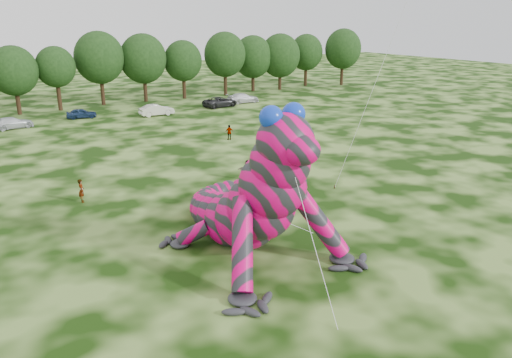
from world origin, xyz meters
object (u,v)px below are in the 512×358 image
Objects in this scene: tree_15 at (280,62)px; tree_16 at (306,60)px; car_3 at (12,123)px; car_7 at (243,98)px; tree_17 at (343,57)px; spectator_3 at (229,132)px; inflatable_gecko at (233,171)px; tree_9 at (57,79)px; tree_11 at (144,68)px; tree_8 at (15,80)px; car_5 at (157,110)px; spectator_5 at (248,170)px; car_4 at (81,113)px; spectator_0 at (81,191)px; tree_13 at (225,64)px; tree_14 at (253,63)px; car_6 at (220,102)px; tree_12 at (183,70)px; tree_10 at (100,68)px.

tree_16 is (6.97, 1.60, -0.13)m from tree_15.
car_3 is 31.84m from car_7.
tree_17 is 48.13m from spectator_3.
inflatable_gecko is at bearing 179.11° from car_3.
tree_9 is 1.88× the size of car_3.
tree_11 is at bearing -177.87° from tree_16.
car_3 is at bearing -127.82° from tree_9.
tree_8 reaches higher than car_5.
tree_16 is (44.38, 2.03, 0.35)m from tree_9.
tree_8 is 5.47× the size of spectator_5.
tree_15 reaches higher than tree_16.
inflatable_gecko is 10.84× the size of spectator_3.
tree_9 is 15.07m from car_5.
spectator_0 is (-7.64, -30.87, 0.21)m from car_4.
tree_8 is 56.17m from tree_17.
car_4 is at bearing -164.00° from tree_13.
spectator_5 is (-3.99, -29.41, 0.08)m from car_5.
car_4 is 22.72m from spectator_3.
car_5 is 16.87m from spectator_3.
car_6 is at bearing -138.54° from tree_14.
car_5 reaches higher than car_3.
tree_16 is 7.06m from tree_17.
tree_16 is at bearing -65.76° from car_4.
spectator_5 reaches higher than spectator_3.
spectator_0 is (-6.62, -38.27, -3.50)m from tree_9.
car_4 is at bearing 75.98° from car_6.
tree_8 is 18.05m from tree_11.
car_4 is (-17.93, -7.79, -3.86)m from tree_12.
car_5 is at bearing -103.94° from tree_11.
tree_16 is at bearing 96.16° from spectator_5.
tree_16 is 2.03× the size of car_3.
tree_10 is at bearing 11.02° from tree_9.
car_6 is at bearing 105.79° from car_7.
tree_16 is at bearing -42.64° from spectator_0.
tree_11 reaches higher than tree_12.
tree_16 is (31.66, 1.18, -0.35)m from tree_11.
car_6 is (-24.39, -11.60, -3.97)m from tree_16.
spectator_3 is (16.56, -27.31, -3.67)m from tree_8.
spectator_3 reaches higher than car_3.
tree_13 is 18.46m from tree_16.
car_6 is 1.04× the size of car_7.
tree_12 is 7.17m from tree_13.
tree_15 reaches higher than inflatable_gecko.
spectator_5 is 1.02× the size of spectator_3.
car_4 is at bearing -121.62° from tree_10.
tree_12 is at bearing 178.07° from tree_17.
tree_10 is at bearing 16.59° from car_5.
spectator_0 is at bearing 129.67° from car_6.
tree_13 is 1.08× the size of tree_16.
tree_10 is at bearing 7.81° from tree_8.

